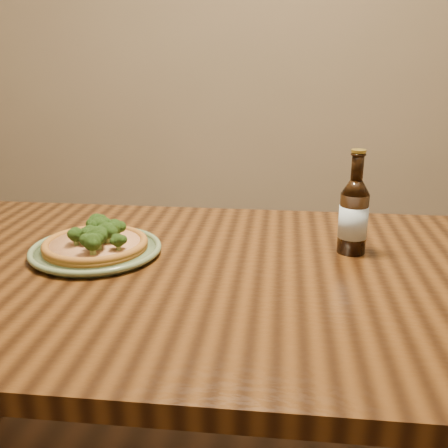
# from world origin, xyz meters

# --- Properties ---
(table) EXTENTS (1.60, 0.90, 0.75)m
(table) POSITION_xyz_m (0.00, 0.10, 0.66)
(table) COLOR #43260E
(table) RESTS_ON ground
(plate) EXTENTS (0.30, 0.30, 0.02)m
(plate) POSITION_xyz_m (-0.19, 0.16, 0.76)
(plate) COLOR #617450
(plate) RESTS_ON table
(pizza) EXTENTS (0.24, 0.24, 0.07)m
(pizza) POSITION_xyz_m (-0.18, 0.16, 0.78)
(pizza) COLOR #945E21
(pizza) RESTS_ON plate
(beer_bottle) EXTENTS (0.07, 0.07, 0.24)m
(beer_bottle) POSITION_xyz_m (0.39, 0.24, 0.84)
(beer_bottle) COLOR black
(beer_bottle) RESTS_ON table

